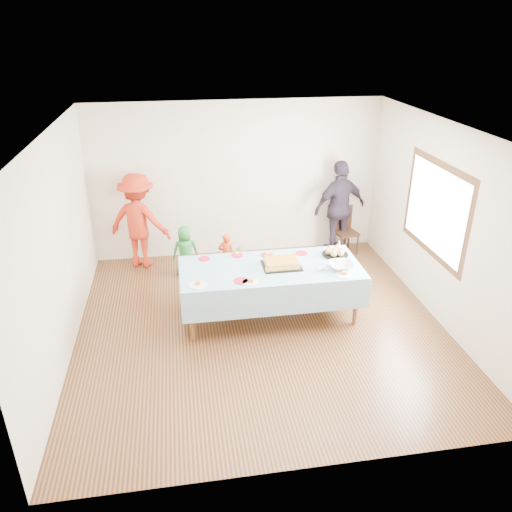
{
  "coord_description": "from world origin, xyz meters",
  "views": [
    {
      "loc": [
        -1.01,
        -5.8,
        3.87
      ],
      "look_at": [
        -0.02,
        0.3,
        0.93
      ],
      "focal_mm": 35.0,
      "sensor_mm": 36.0,
      "label": 1
    }
  ],
  "objects": [
    {
      "name": "plate_red_far_a",
      "position": [
        -0.71,
        0.63,
        0.79
      ],
      "size": [
        0.17,
        0.17,
        0.01
      ],
      "primitive_type": "cylinder",
      "color": "red",
      "rests_on": "party_table"
    },
    {
      "name": "plate_red_far_d",
      "position": [
        0.7,
        0.59,
        0.79
      ],
      "size": [
        0.17,
        0.17,
        0.01
      ],
      "primitive_type": "cylinder",
      "color": "red",
      "rests_on": "party_table"
    },
    {
      "name": "party_hat",
      "position": [
        1.27,
        0.62,
        0.86
      ],
      "size": [
        0.1,
        0.1,
        0.17
      ],
      "primitive_type": "cone",
      "color": "white",
      "rests_on": "party_table"
    },
    {
      "name": "dining_chair",
      "position": [
        1.91,
        2.18,
        0.47
      ],
      "size": [
        0.43,
        0.43,
        0.85
      ],
      "rotation": [
        0.0,
        0.0,
        0.19
      ],
      "color": "black",
      "rests_on": "ground"
    },
    {
      "name": "birthday_cake",
      "position": [
        0.33,
        0.23,
        0.82
      ],
      "size": [
        0.53,
        0.41,
        0.09
      ],
      "color": "black",
      "rests_on": "party_table"
    },
    {
      "name": "rolls_tray",
      "position": [
        1.17,
        0.46,
        0.83
      ],
      "size": [
        0.38,
        0.38,
        0.11
      ],
      "color": "black",
      "rests_on": "party_table"
    },
    {
      "name": "plate_white_right",
      "position": [
        1.1,
        -0.16,
        0.79
      ],
      "size": [
        0.23,
        0.23,
        0.01
      ],
      "primitive_type": "cylinder",
      "color": "white",
      "rests_on": "party_table"
    },
    {
      "name": "punch_bowl",
      "position": [
        1.12,
        0.03,
        0.82
      ],
      "size": [
        0.34,
        0.34,
        0.08
      ],
      "primitive_type": "imported",
      "color": "silver",
      "rests_on": "party_table"
    },
    {
      "name": "toddler_mid",
      "position": [
        -0.97,
        1.67,
        0.44
      ],
      "size": [
        0.44,
        0.3,
        0.88
      ],
      "primitive_type": "imported",
      "rotation": [
        0.0,
        0.0,
        3.19
      ],
      "color": "#267230",
      "rests_on": "ground"
    },
    {
      "name": "adult_left",
      "position": [
        -1.7,
        2.2,
        0.82
      ],
      "size": [
        1.2,
        0.95,
        1.63
      ],
      "primitive_type": "imported",
      "rotation": [
        0.0,
        0.0,
        2.77
      ],
      "color": "red",
      "rests_on": "ground"
    },
    {
      "name": "adult_right",
      "position": [
        1.79,
        2.2,
        0.85
      ],
      "size": [
        1.07,
        0.65,
        1.7
      ],
      "primitive_type": "imported",
      "rotation": [
        0.0,
        0.0,
        3.4
      ],
      "color": "#2E2533",
      "rests_on": "ground"
    },
    {
      "name": "plate_red_far_c",
      "position": [
        0.2,
        0.61,
        0.79
      ],
      "size": [
        0.18,
        0.18,
        0.01
      ],
      "primitive_type": "cylinder",
      "color": "red",
      "rests_on": "party_table"
    },
    {
      "name": "toddler_right",
      "position": [
        -0.17,
        0.9,
        0.4
      ],
      "size": [
        0.41,
        0.33,
        0.81
      ],
      "primitive_type": "imported",
      "rotation": [
        0.0,
        0.0,
        3.09
      ],
      "color": "tan",
      "rests_on": "ground"
    },
    {
      "name": "ground",
      "position": [
        0.0,
        0.0,
        0.0
      ],
      "size": [
        5.0,
        5.0,
        0.0
      ],
      "primitive_type": "plane",
      "color": "#412212",
      "rests_on": "ground"
    },
    {
      "name": "party_table",
      "position": [
        0.18,
        0.23,
        0.72
      ],
      "size": [
        2.5,
        1.1,
        0.78
      ],
      "color": "brown",
      "rests_on": "ground"
    },
    {
      "name": "toddler_left",
      "position": [
        -0.3,
        1.56,
        0.38
      ],
      "size": [
        0.31,
        0.25,
        0.75
      ],
      "primitive_type": "imported",
      "rotation": [
        0.0,
        0.0,
        2.87
      ],
      "color": "red",
      "rests_on": "ground"
    },
    {
      "name": "plate_red_far_b",
      "position": [
        -0.23,
        0.67,
        0.79
      ],
      "size": [
        0.17,
        0.17,
        0.01
      ],
      "primitive_type": "cylinder",
      "color": "red",
      "rests_on": "party_table"
    },
    {
      "name": "fork_pile",
      "position": [
        0.84,
        0.03,
        0.81
      ],
      "size": [
        0.24,
        0.18,
        0.07
      ],
      "primitive_type": null,
      "color": "white",
      "rests_on": "party_table"
    },
    {
      "name": "plate_white_mid",
      "position": [
        -0.17,
        -0.17,
        0.79
      ],
      "size": [
        0.21,
        0.21,
        0.01
      ],
      "primitive_type": "cylinder",
      "color": "white",
      "rests_on": "party_table"
    },
    {
      "name": "plate_white_left",
      "position": [
        -0.85,
        -0.13,
        0.79
      ],
      "size": [
        0.24,
        0.24,
        0.01
      ],
      "primitive_type": "cylinder",
      "color": "white",
      "rests_on": "party_table"
    },
    {
      "name": "room_walls",
      "position": [
        0.05,
        0.0,
        1.77
      ],
      "size": [
        5.04,
        5.04,
        2.72
      ],
      "color": "beige",
      "rests_on": "ground"
    },
    {
      "name": "plate_red_near",
      "position": [
        -0.28,
        -0.11,
        0.79
      ],
      "size": [
        0.19,
        0.19,
        0.01
      ],
      "primitive_type": "cylinder",
      "color": "red",
      "rests_on": "party_table"
    }
  ]
}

